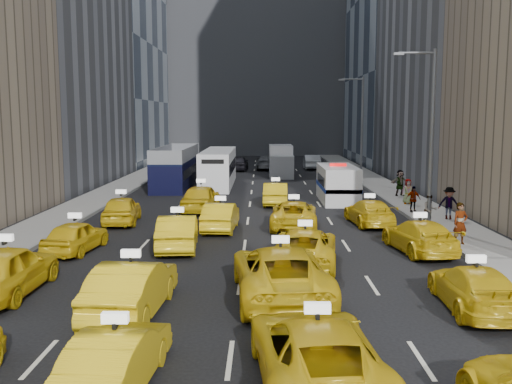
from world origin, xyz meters
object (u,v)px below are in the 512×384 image
pedestrian_0 (460,223)px  taxi_1 (116,358)px  city_bus (219,168)px  taxi_2 (317,353)px  nypd_van (338,184)px  double_decker (176,167)px  box_truck (281,161)px

pedestrian_0 → taxi_1: bearing=-144.5°
taxi_1 → pedestrian_0: bearing=-126.8°
city_bus → pedestrian_0: size_ratio=6.24×
taxi_2 → pedestrian_0: (7.50, 13.02, 0.31)m
nypd_van → double_decker: double_decker is taller
taxi_1 → city_bus: 35.81m
taxi_1 → taxi_2: taxi_2 is taller
pedestrian_0 → double_decker: bearing=112.9°
pedestrian_0 → city_bus: bearing=105.6°
pedestrian_0 → taxi_2: bearing=-132.7°
taxi_2 → nypd_van: 26.92m
taxi_1 → pedestrian_0: (11.70, 13.12, 0.41)m
taxi_1 → nypd_van: bearing=-102.1°
nypd_van → city_bus: (-8.69, 9.07, 0.29)m
taxi_2 → nypd_van: (3.97, 26.62, 0.41)m
nypd_van → double_decker: bearing=151.1°
double_decker → pedestrian_0: size_ratio=6.05×
box_truck → nypd_van: bearing=-80.9°
box_truck → pedestrian_0: 30.85m
city_bus → box_truck: size_ratio=1.77×
box_truck → pedestrian_0: box_truck is taller
double_decker → box_truck: double_decker is taller
nypd_van → city_bus: 12.57m
nypd_van → pedestrian_0: 14.06m
double_decker → pedestrian_0: bearing=-52.2°
double_decker → nypd_van: bearing=-31.8°
box_truck → city_bus: bearing=-128.3°
city_bus → taxi_1: bearing=-84.9°
taxi_2 → city_bus: 36.01m
city_bus → double_decker: bearing=-160.1°
nypd_van → box_truck: (-3.26, 16.48, 0.27)m
nypd_van → pedestrian_0: size_ratio=3.35×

